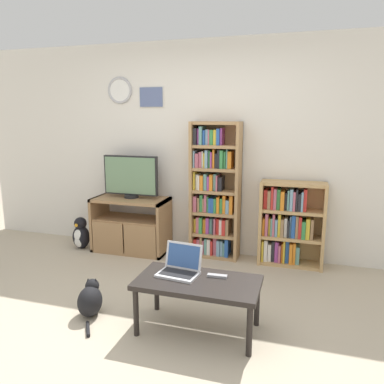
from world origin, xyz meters
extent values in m
plane|color=#BCAD93|center=(0.00, 0.00, 0.00)|extent=(18.00, 18.00, 0.00)
cube|color=silver|center=(0.00, 1.89, 1.30)|extent=(6.32, 0.06, 2.60)
torus|color=#B2B2B7|center=(-1.10, 1.85, 2.03)|extent=(0.34, 0.04, 0.34)
cylinder|color=white|center=(-1.10, 1.85, 2.03)|extent=(0.28, 0.02, 0.28)
cube|color=silver|center=(-0.67, 1.85, 1.94)|extent=(0.33, 0.01, 0.26)
cube|color=slate|center=(-0.67, 1.85, 1.94)|extent=(0.30, 0.02, 0.24)
cube|color=#9E754C|center=(-1.34, 1.60, 0.35)|extent=(0.04, 0.47, 0.69)
cube|color=#9E754C|center=(-0.43, 1.60, 0.35)|extent=(0.04, 0.47, 0.69)
cube|color=#9E754C|center=(-0.88, 1.60, 0.67)|extent=(0.95, 0.47, 0.04)
cube|color=#9E754C|center=(-0.88, 1.60, 0.02)|extent=(0.95, 0.47, 0.04)
cube|color=#9E754C|center=(-0.88, 1.60, 0.41)|extent=(0.88, 0.43, 0.04)
cube|color=#9E754C|center=(-1.10, 1.38, 0.23)|extent=(0.42, 0.02, 0.38)
cube|color=#9E754C|center=(-0.67, 1.38, 0.23)|extent=(0.42, 0.02, 0.38)
cylinder|color=black|center=(-0.88, 1.63, 0.71)|extent=(0.18, 0.18, 0.04)
cube|color=black|center=(-0.88, 1.63, 0.98)|extent=(0.72, 0.05, 0.49)
cube|color=slate|center=(-0.88, 1.60, 0.98)|extent=(0.68, 0.01, 0.46)
cube|color=tan|center=(-0.08, 1.70, 0.82)|extent=(0.04, 0.27, 1.65)
cube|color=tan|center=(0.47, 1.70, 0.82)|extent=(0.04, 0.27, 1.65)
cube|color=tan|center=(0.19, 1.83, 0.82)|extent=(0.59, 0.02, 1.65)
cube|color=tan|center=(0.19, 1.70, 0.02)|extent=(0.52, 0.24, 0.04)
cube|color=tan|center=(0.19, 1.70, 0.29)|extent=(0.52, 0.24, 0.04)
cube|color=tan|center=(0.19, 1.70, 0.56)|extent=(0.52, 0.24, 0.04)
cube|color=tan|center=(0.19, 1.70, 0.82)|extent=(0.52, 0.24, 0.04)
cube|color=tan|center=(0.19, 1.70, 1.09)|extent=(0.52, 0.24, 0.04)
cube|color=tan|center=(0.19, 1.70, 1.36)|extent=(0.52, 0.24, 0.04)
cube|color=tan|center=(0.19, 1.70, 1.63)|extent=(0.52, 0.24, 0.04)
cube|color=red|center=(-0.04, 1.71, 0.13)|extent=(0.04, 0.20, 0.18)
cube|color=#B75B70|center=(0.00, 1.71, 0.13)|extent=(0.04, 0.19, 0.18)
cube|color=#93704C|center=(0.04, 1.71, 0.15)|extent=(0.03, 0.20, 0.22)
cube|color=#B75B70|center=(0.06, 1.71, 0.12)|extent=(0.02, 0.20, 0.18)
cube|color=#5B9389|center=(0.09, 1.71, 0.14)|extent=(0.03, 0.19, 0.20)
cube|color=white|center=(0.13, 1.71, 0.13)|extent=(0.04, 0.20, 0.20)
cube|color=red|center=(0.17, 1.71, 0.13)|extent=(0.02, 0.20, 0.18)
cube|color=#B75B70|center=(0.21, 1.72, 0.15)|extent=(0.04, 0.17, 0.22)
cube|color=#759EB7|center=(0.25, 1.71, 0.13)|extent=(0.04, 0.21, 0.20)
cube|color=#759EB7|center=(0.29, 1.71, 0.13)|extent=(0.03, 0.19, 0.19)
cube|color=#5B9389|center=(0.32, 1.71, 0.12)|extent=(0.02, 0.19, 0.17)
cube|color=#2856A8|center=(0.36, 1.71, 0.15)|extent=(0.04, 0.21, 0.22)
cube|color=gold|center=(-0.04, 1.72, 0.39)|extent=(0.03, 0.17, 0.17)
cube|color=#B75B70|center=(-0.01, 1.71, 0.40)|extent=(0.03, 0.20, 0.20)
cube|color=#388947|center=(0.03, 1.71, 0.40)|extent=(0.04, 0.21, 0.20)
cube|color=orange|center=(0.07, 1.72, 0.39)|extent=(0.04, 0.17, 0.18)
cube|color=#9E4293|center=(0.12, 1.71, 0.40)|extent=(0.04, 0.19, 0.20)
cube|color=#5B9389|center=(0.16, 1.72, 0.40)|extent=(0.04, 0.17, 0.19)
cube|color=#232328|center=(0.18, 1.71, 0.41)|extent=(0.02, 0.21, 0.20)
cube|color=#B75B70|center=(0.21, 1.71, 0.40)|extent=(0.02, 0.21, 0.20)
cube|color=red|center=(0.24, 1.72, 0.40)|extent=(0.04, 0.17, 0.19)
cube|color=white|center=(0.28, 1.72, 0.40)|extent=(0.03, 0.18, 0.18)
cube|color=red|center=(0.32, 1.71, 0.40)|extent=(0.04, 0.21, 0.19)
cube|color=#93704C|center=(0.36, 1.71, 0.40)|extent=(0.03, 0.21, 0.20)
cube|color=#B75B70|center=(-0.04, 1.71, 0.67)|extent=(0.04, 0.22, 0.19)
cube|color=#93704C|center=(0.00, 1.71, 0.66)|extent=(0.03, 0.19, 0.17)
cube|color=#388947|center=(0.03, 1.72, 0.68)|extent=(0.04, 0.18, 0.20)
cube|color=#93704C|center=(0.06, 1.71, 0.66)|extent=(0.02, 0.19, 0.16)
cube|color=#B75B70|center=(0.09, 1.71, 0.68)|extent=(0.03, 0.18, 0.21)
cube|color=#388947|center=(0.11, 1.72, 0.67)|extent=(0.02, 0.18, 0.19)
cube|color=#2856A8|center=(0.15, 1.71, 0.66)|extent=(0.03, 0.20, 0.17)
cube|color=#2856A8|center=(0.18, 1.71, 0.66)|extent=(0.03, 0.21, 0.18)
cube|color=#388947|center=(0.21, 1.71, 0.66)|extent=(0.03, 0.21, 0.17)
cube|color=orange|center=(0.24, 1.71, 0.67)|extent=(0.03, 0.21, 0.20)
cube|color=#388947|center=(0.28, 1.71, 0.66)|extent=(0.03, 0.18, 0.18)
cube|color=orange|center=(0.32, 1.71, 0.68)|extent=(0.03, 0.19, 0.22)
cube|color=#759EB7|center=(0.36, 1.71, 0.65)|extent=(0.04, 0.20, 0.16)
cube|color=orange|center=(0.40, 1.71, 0.68)|extent=(0.04, 0.20, 0.22)
cube|color=gold|center=(-0.05, 1.71, 0.95)|extent=(0.02, 0.21, 0.22)
cube|color=white|center=(-0.02, 1.72, 0.93)|extent=(0.03, 0.17, 0.18)
cube|color=white|center=(0.01, 1.71, 0.93)|extent=(0.02, 0.21, 0.18)
cube|color=orange|center=(0.04, 1.71, 0.93)|extent=(0.04, 0.21, 0.17)
cube|color=#5B9389|center=(0.08, 1.71, 0.94)|extent=(0.04, 0.20, 0.19)
cube|color=#9E4293|center=(0.12, 1.71, 0.93)|extent=(0.03, 0.19, 0.17)
cube|color=orange|center=(0.15, 1.71, 0.94)|extent=(0.04, 0.19, 0.19)
cube|color=#5B9389|center=(0.20, 1.72, 0.94)|extent=(0.04, 0.17, 0.20)
cube|color=#B75B70|center=(0.23, 1.71, 0.93)|extent=(0.02, 0.22, 0.18)
cube|color=#232328|center=(0.26, 1.71, 0.92)|extent=(0.04, 0.19, 0.16)
cube|color=#759EB7|center=(-0.05, 1.71, 1.21)|extent=(0.02, 0.21, 0.20)
cube|color=#B75B70|center=(-0.02, 1.71, 1.19)|extent=(0.04, 0.21, 0.17)
cube|color=#B75B70|center=(0.02, 1.71, 1.20)|extent=(0.03, 0.19, 0.18)
cube|color=white|center=(0.05, 1.71, 1.21)|extent=(0.02, 0.18, 0.19)
cube|color=gold|center=(0.07, 1.71, 1.20)|extent=(0.02, 0.18, 0.17)
cube|color=#759EB7|center=(0.10, 1.71, 1.21)|extent=(0.03, 0.22, 0.21)
cube|color=#388947|center=(0.13, 1.72, 1.21)|extent=(0.02, 0.18, 0.20)
cube|color=#9E4293|center=(0.15, 1.71, 1.20)|extent=(0.02, 0.20, 0.19)
cube|color=orange|center=(0.18, 1.71, 1.22)|extent=(0.02, 0.18, 0.22)
cube|color=#232328|center=(0.21, 1.72, 1.20)|extent=(0.03, 0.18, 0.17)
cube|color=#232328|center=(0.24, 1.71, 1.22)|extent=(0.03, 0.20, 0.22)
cube|color=#388947|center=(0.28, 1.71, 1.22)|extent=(0.04, 0.21, 0.21)
cube|color=#388947|center=(0.31, 1.71, 1.21)|extent=(0.02, 0.18, 0.20)
cube|color=#5B9389|center=(0.34, 1.72, 1.22)|extent=(0.02, 0.17, 0.22)
cube|color=orange|center=(0.37, 1.72, 1.21)|extent=(0.04, 0.18, 0.20)
cube|color=#232328|center=(-0.04, 1.71, 1.47)|extent=(0.04, 0.21, 0.19)
cube|color=#9E4293|center=(-0.01, 1.72, 1.47)|extent=(0.03, 0.17, 0.19)
cube|color=#5B9389|center=(0.03, 1.71, 1.48)|extent=(0.04, 0.22, 0.21)
cube|color=#2856A8|center=(0.06, 1.71, 1.46)|extent=(0.03, 0.19, 0.17)
cube|color=#759EB7|center=(0.10, 1.72, 1.47)|extent=(0.03, 0.17, 0.18)
cube|color=#B75B70|center=(0.12, 1.71, 1.47)|extent=(0.02, 0.19, 0.18)
cube|color=#388947|center=(0.15, 1.71, 1.47)|extent=(0.04, 0.19, 0.17)
cube|color=gold|center=(0.19, 1.71, 1.47)|extent=(0.04, 0.18, 0.17)
cube|color=#2856A8|center=(0.23, 1.71, 1.47)|extent=(0.04, 0.20, 0.19)
cube|color=#9E4293|center=(0.26, 1.72, 1.48)|extent=(0.02, 0.17, 0.19)
cube|color=tan|center=(0.75, 1.70, 0.49)|extent=(0.04, 0.28, 0.98)
cube|color=tan|center=(1.44, 1.70, 0.49)|extent=(0.04, 0.28, 0.98)
cube|color=tan|center=(1.10, 1.83, 0.49)|extent=(0.73, 0.02, 0.98)
cube|color=tan|center=(1.10, 1.70, 0.02)|extent=(0.66, 0.24, 0.04)
cube|color=tan|center=(1.10, 1.70, 0.33)|extent=(0.66, 0.24, 0.04)
cube|color=tan|center=(1.10, 1.70, 0.65)|extent=(0.66, 0.24, 0.04)
cube|color=tan|center=(1.10, 1.70, 0.96)|extent=(0.66, 0.24, 0.04)
cube|color=gold|center=(0.79, 1.70, 0.16)|extent=(0.02, 0.22, 0.25)
cube|color=white|center=(0.82, 1.71, 0.16)|extent=(0.04, 0.20, 0.25)
cube|color=white|center=(0.87, 1.71, 0.14)|extent=(0.04, 0.19, 0.21)
cube|color=#232328|center=(0.90, 1.71, 0.16)|extent=(0.03, 0.18, 0.25)
cube|color=#9E4293|center=(0.94, 1.71, 0.16)|extent=(0.04, 0.19, 0.24)
cube|color=#B75B70|center=(0.98, 1.71, 0.14)|extent=(0.03, 0.21, 0.21)
cube|color=orange|center=(1.01, 1.71, 0.15)|extent=(0.02, 0.18, 0.23)
cube|color=gold|center=(1.03, 1.71, 0.17)|extent=(0.02, 0.20, 0.27)
cube|color=#2856A8|center=(1.07, 1.71, 0.17)|extent=(0.04, 0.17, 0.26)
cube|color=orange|center=(1.11, 1.71, 0.16)|extent=(0.04, 0.21, 0.24)
cube|color=orange|center=(1.14, 1.71, 0.16)|extent=(0.03, 0.20, 0.25)
cube|color=#5B9389|center=(1.18, 1.71, 0.14)|extent=(0.04, 0.18, 0.21)
cube|color=orange|center=(0.79, 1.71, 0.45)|extent=(0.03, 0.20, 0.20)
cube|color=#B75B70|center=(0.82, 1.70, 0.48)|extent=(0.03, 0.22, 0.26)
cube|color=gold|center=(0.85, 1.71, 0.45)|extent=(0.02, 0.18, 0.20)
cube|color=#5B9389|center=(0.88, 1.71, 0.46)|extent=(0.02, 0.21, 0.21)
cube|color=#B75B70|center=(0.90, 1.70, 0.48)|extent=(0.02, 0.21, 0.26)
cube|color=#759EB7|center=(0.93, 1.71, 0.45)|extent=(0.03, 0.21, 0.20)
cube|color=gold|center=(0.96, 1.71, 0.48)|extent=(0.03, 0.20, 0.27)
cube|color=#93704C|center=(1.00, 1.70, 0.46)|extent=(0.03, 0.22, 0.21)
cube|color=white|center=(1.03, 1.71, 0.46)|extent=(0.03, 0.19, 0.22)
cube|color=#232328|center=(1.06, 1.71, 0.45)|extent=(0.02, 0.21, 0.20)
cube|color=#759EB7|center=(1.09, 1.71, 0.47)|extent=(0.02, 0.18, 0.24)
cube|color=#2856A8|center=(1.12, 1.71, 0.48)|extent=(0.04, 0.21, 0.26)
cube|color=#93704C|center=(1.16, 1.70, 0.48)|extent=(0.03, 0.21, 0.26)
cube|color=red|center=(1.19, 1.71, 0.48)|extent=(0.03, 0.21, 0.25)
cube|color=#388947|center=(1.23, 1.70, 0.45)|extent=(0.04, 0.22, 0.20)
cube|color=gold|center=(1.28, 1.71, 0.47)|extent=(0.04, 0.21, 0.23)
cube|color=#93704C|center=(1.32, 1.71, 0.47)|extent=(0.03, 0.20, 0.23)
cube|color=red|center=(0.80, 1.71, 0.77)|extent=(0.04, 0.18, 0.22)
cube|color=#93704C|center=(0.84, 1.71, 0.77)|extent=(0.03, 0.21, 0.21)
cube|color=red|center=(0.87, 1.71, 0.80)|extent=(0.03, 0.21, 0.26)
cube|color=#B75B70|center=(0.90, 1.71, 0.79)|extent=(0.03, 0.21, 0.24)
cube|color=#388947|center=(0.94, 1.71, 0.78)|extent=(0.04, 0.19, 0.23)
cube|color=orange|center=(0.98, 1.70, 0.77)|extent=(0.04, 0.22, 0.21)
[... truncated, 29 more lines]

